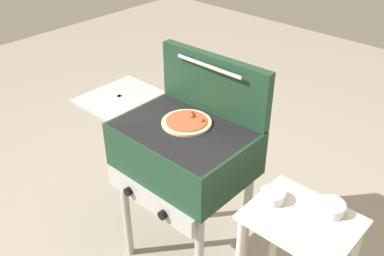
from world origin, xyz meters
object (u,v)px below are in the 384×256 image
object	(u,v)px
grill	(182,152)
topping_bowl_near	(331,208)
pizza_pepperoni	(187,122)
prep_table	(296,254)
topping_bowl_far	(272,196)

from	to	relation	value
grill	topping_bowl_near	distance (m)	0.75
grill	pizza_pepperoni	size ratio (longest dim) A/B	3.95
grill	pizza_pepperoni	bearing A→B (deg)	95.80
grill	prep_table	world-z (taller)	grill
prep_table	topping_bowl_near	size ratio (longest dim) A/B	6.30
grill	prep_table	size ratio (longest dim) A/B	1.29
grill	topping_bowl_near	xyz separation A→B (m)	(0.74, 0.11, 0.01)
topping_bowl_near	grill	bearing A→B (deg)	-171.35
pizza_pepperoni	topping_bowl_far	world-z (taller)	pizza_pepperoni
prep_table	topping_bowl_near	world-z (taller)	topping_bowl_near
grill	prep_table	distance (m)	0.71
grill	topping_bowl_near	world-z (taller)	grill
prep_table	topping_bowl_near	xyz separation A→B (m)	(0.06, 0.11, 0.23)
prep_table	grill	bearing A→B (deg)	-179.63
prep_table	topping_bowl_near	bearing A→B (deg)	59.38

